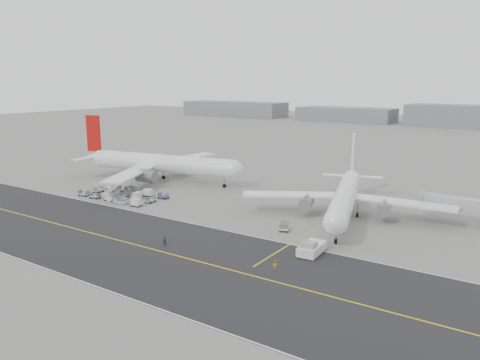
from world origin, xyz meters
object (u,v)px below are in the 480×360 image
Objects in this scene: jet_bridge at (456,205)px; ground_crew_b at (275,265)px; airliner_a at (158,163)px; pushback_tug at (311,248)px; ground_crew_a at (165,241)px; airliner_b at (345,196)px.

jet_bridge reaches higher than ground_crew_b.
airliner_a is 34.81× the size of ground_crew_b.
ground_crew_b is at bearing -132.20° from airliner_a.
ground_crew_a is (-24.04, -10.81, -0.18)m from pushback_tug.
airliner_b is 25.72m from pushback_tug.
airliner_a is 57.13m from ground_crew_a.
airliner_b is 26.65× the size of ground_crew_a.
ground_crew_b is (22.13, 1.33, -0.07)m from ground_crew_a.
ground_crew_b is (61.90, -39.43, -4.67)m from airliner_a.
ground_crew_b is (1.81, -34.66, -3.88)m from airliner_b.
pushback_tug is at bearing -124.86° from airliner_a.
airliner_b reaches higher than pushback_tug.
pushback_tug is at bearing -119.63° from ground_crew_b.
ground_crew_b is (-1.90, -9.47, -0.25)m from pushback_tug.
pushback_tug is at bearing 18.16° from ground_crew_a.
airliner_b is 41.51m from ground_crew_a.
airliner_b is (60.08, -4.77, -0.79)m from airliner_a.
airliner_a reaches higher than airliner_b.
airliner_a reaches higher than ground_crew_b.
ground_crew_a is at bearing -128.59° from jet_bridge.
airliner_a is 60.28m from airliner_b.
airliner_b is at bearing -105.28° from ground_crew_b.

